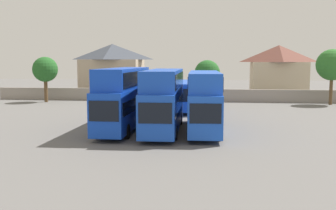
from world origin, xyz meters
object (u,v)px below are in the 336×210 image
object	(u,v)px
house_terrace_left	(113,69)
house_terrace_centre	(278,70)
tree_left_of_lot	(332,65)
tree_behind_wall	(45,70)
bus_3	(204,98)
tree_right_of_lot	(207,73)
bus_2	(164,97)
bus_1	(124,95)
bus_5	(188,94)
bus_4	(169,93)

from	to	relation	value
house_terrace_left	house_terrace_centre	size ratio (longest dim) A/B	1.12
tree_left_of_lot	tree_behind_wall	xyz separation A→B (m)	(-38.99, -1.00, -0.70)
bus_3	tree_behind_wall	size ratio (longest dim) A/B	1.78
tree_left_of_lot	tree_right_of_lot	world-z (taller)	tree_left_of_lot
house_terrace_left	tree_behind_wall	world-z (taller)	house_terrace_left
house_terrace_left	bus_2	bearing A→B (deg)	-68.76
tree_left_of_lot	tree_right_of_lot	distance (m)	17.05
bus_1	bus_3	size ratio (longest dim) A/B	1.02
bus_1	tree_behind_wall	world-z (taller)	tree_behind_wall
bus_5	bus_1	bearing A→B (deg)	-20.75
tree_left_of_lot	tree_behind_wall	distance (m)	39.01
house_terrace_left	tree_right_of_lot	xyz separation A→B (m)	(16.29, -7.39, -0.41)
bus_2	bus_4	xyz separation A→B (m)	(-1.24, 14.46, -0.93)
bus_2	tree_behind_wall	distance (m)	28.76
bus_4	tree_behind_wall	bearing A→B (deg)	-112.56
house_terrace_left	tree_right_of_lot	distance (m)	17.89
bus_3	tree_right_of_lot	xyz separation A→B (m)	(-0.22, 26.14, 1.24)
bus_1	bus_3	bearing A→B (deg)	91.34
bus_3	tree_left_of_lot	world-z (taller)	tree_left_of_lot
bus_1	tree_right_of_lot	distance (m)	27.08
bus_4	house_terrace_centre	distance (m)	25.56
bus_4	tree_right_of_lot	world-z (taller)	tree_right_of_lot
house_terrace_left	tree_behind_wall	bearing A→B (deg)	-116.06
bus_3	tree_behind_wall	world-z (taller)	tree_behind_wall
tree_behind_wall	bus_3	bearing A→B (deg)	-42.15
bus_3	tree_right_of_lot	bearing A→B (deg)	178.21
bus_2	house_terrace_centre	size ratio (longest dim) A/B	1.29
bus_5	house_terrace_left	size ratio (longest dim) A/B	1.04
bus_1	bus_4	size ratio (longest dim) A/B	1.13
bus_1	bus_2	size ratio (longest dim) A/B	0.99
bus_3	tree_right_of_lot	size ratio (longest dim) A/B	1.91
bus_1	house_terrace_left	world-z (taller)	house_terrace_left
bus_4	bus_5	xyz separation A→B (m)	(2.37, -0.38, -0.00)
bus_1	tree_left_of_lot	xyz separation A→B (m)	(22.91, 21.76, 2.33)
bus_1	bus_4	bearing A→B (deg)	171.57
tree_behind_wall	tree_right_of_lot	distance (m)	23.26
bus_2	bus_5	xyz separation A→B (m)	(1.13, 14.08, -0.93)
bus_1	bus_5	xyz separation A→B (m)	(4.56, 13.77, -0.99)
house_terrace_centre	tree_behind_wall	distance (m)	36.60
bus_3	house_terrace_centre	distance (m)	35.82
bus_3	bus_2	bearing A→B (deg)	-84.92
tree_left_of_lot	house_terrace_centre	bearing A→B (deg)	111.66
tree_left_of_lot	tree_behind_wall	world-z (taller)	tree_left_of_lot
bus_4	bus_5	size ratio (longest dim) A/B	0.97
tree_behind_wall	tree_right_of_lot	world-z (taller)	tree_behind_wall
bus_1	house_terrace_centre	size ratio (longest dim) A/B	1.27
bus_2	house_terrace_left	size ratio (longest dim) A/B	1.15
tree_behind_wall	bus_5	bearing A→B (deg)	-18.72
bus_3	house_terrace_centre	bearing A→B (deg)	159.36
bus_3	tree_behind_wall	bearing A→B (deg)	-134.42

